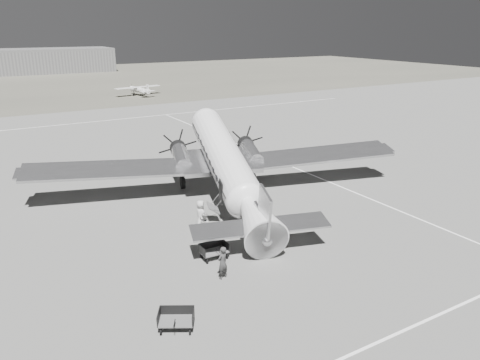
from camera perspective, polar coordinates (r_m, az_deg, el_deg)
name	(u,v)px	position (r m, az deg, el deg)	size (l,w,h in m)	color
ground	(223,224)	(31.19, -2.10, -5.43)	(260.00, 260.00, 0.00)	slate
taxi_line_near	(382,340)	(21.53, 16.93, -18.20)	(60.00, 0.15, 0.01)	white
taxi_line_right	(357,193)	(37.95, 14.05, -1.58)	(0.15, 80.00, 0.01)	white
taxi_line_horizon	(83,123)	(67.74, -18.55, 6.64)	(90.00, 0.15, 0.01)	white
grass_infield	(29,83)	(121.59, -24.36, 10.74)	(260.00, 90.00, 0.01)	#5C594D
hangar_main	(34,61)	(146.65, -23.79, 13.14)	(42.00, 14.00, 6.60)	slate
dc3_airliner	(226,165)	(34.44, -1.69, 1.89)	(29.68, 20.59, 5.65)	silver
light_plane_right	(139,91)	(92.03, -12.21, 10.60)	(9.08, 7.37, 1.88)	white
baggage_cart_near	(214,251)	(26.69, -3.18, -8.65)	(1.61, 1.14, 0.91)	#575757
baggage_cart_far	(176,320)	(21.21, -7.79, -16.60)	(1.61, 1.14, 0.91)	#575757
ground_crew	(223,263)	(24.55, -2.14, -10.03)	(0.65, 0.43, 1.79)	#313131
ramp_agent	(205,226)	(28.98, -4.29, -5.56)	(0.82, 0.64, 1.69)	#ABABA9
passenger	(201,215)	(30.30, -4.81, -4.23)	(0.95, 0.62, 1.94)	#B9B8B6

